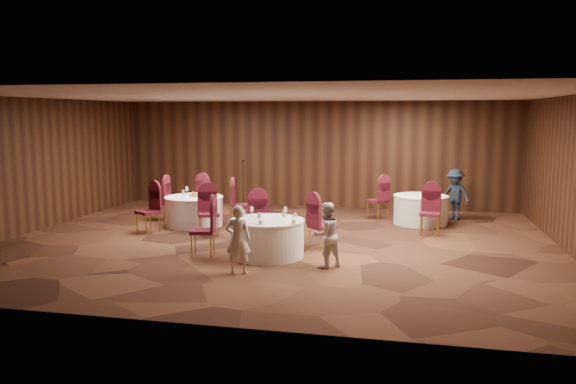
% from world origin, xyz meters
% --- Properties ---
extents(ground, '(12.00, 12.00, 0.00)m').
position_xyz_m(ground, '(0.00, 0.00, 0.00)').
color(ground, black).
rests_on(ground, ground).
extents(room_shell, '(12.00, 12.00, 12.00)m').
position_xyz_m(room_shell, '(0.00, 0.00, 1.96)').
color(room_shell, silver).
rests_on(room_shell, ground).
extents(table_main, '(1.48, 1.48, 0.74)m').
position_xyz_m(table_main, '(0.09, -1.23, 0.38)').
color(table_main, silver).
rests_on(table_main, ground).
extents(table_left, '(1.47, 1.47, 0.74)m').
position_xyz_m(table_left, '(-2.50, 1.39, 0.38)').
color(table_left, silver).
rests_on(table_left, ground).
extents(table_right, '(1.39, 1.39, 0.74)m').
position_xyz_m(table_right, '(3.12, 2.83, 0.38)').
color(table_right, silver).
rests_on(table_right, ground).
extents(chairs_main, '(2.94, 1.96, 1.00)m').
position_xyz_m(chairs_main, '(-0.18, -0.64, 0.50)').
color(chairs_main, '#3D0C15').
rests_on(chairs_main, ground).
extents(chairs_left, '(2.92, 3.02, 1.00)m').
position_xyz_m(chairs_left, '(-2.54, 1.43, 0.50)').
color(chairs_left, '#3D0C15').
rests_on(chairs_left, ground).
extents(chairs_right, '(1.96, 2.39, 1.00)m').
position_xyz_m(chairs_right, '(2.66, 2.44, 0.50)').
color(chairs_right, '#3D0C15').
rests_on(chairs_right, ground).
extents(tabletop_main, '(1.13, 1.09, 0.22)m').
position_xyz_m(tabletop_main, '(0.23, -1.33, 0.84)').
color(tabletop_main, silver).
rests_on(tabletop_main, table_main).
extents(tabletop_left, '(0.75, 0.76, 0.22)m').
position_xyz_m(tabletop_left, '(-2.50, 1.39, 0.82)').
color(tabletop_left, silver).
rests_on(tabletop_left, table_left).
extents(tabletop_right, '(0.08, 0.08, 0.22)m').
position_xyz_m(tabletop_right, '(3.29, 2.61, 0.90)').
color(tabletop_right, silver).
rests_on(tabletop_right, table_right).
extents(mic_stand, '(0.24, 0.24, 1.45)m').
position_xyz_m(mic_stand, '(-2.05, 4.22, 0.41)').
color(mic_stand, black).
rests_on(mic_stand, ground).
extents(woman_a, '(0.49, 0.36, 1.23)m').
position_xyz_m(woman_a, '(-0.11, -2.53, 0.62)').
color(woman_a, silver).
rests_on(woman_a, ground).
extents(woman_b, '(0.74, 0.74, 1.21)m').
position_xyz_m(woman_b, '(1.35, -1.80, 0.61)').
color(woman_b, silver).
rests_on(woman_b, ground).
extents(man_c, '(1.02, 0.92, 1.37)m').
position_xyz_m(man_c, '(4.02, 3.58, 0.68)').
color(man_c, black).
rests_on(man_c, ground).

